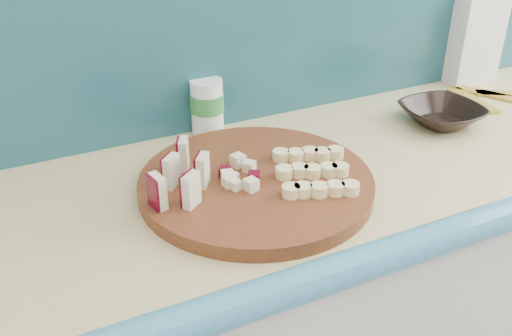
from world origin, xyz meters
The scene contains 10 objects.
kitchen_counter centered at (0.10, 1.50, 0.46)m, with size 2.20×0.63×0.91m.
backsplash centered at (0.10, 1.79, 1.16)m, with size 2.20×0.02×0.50m, color teal.
cutting_board centered at (-0.37, 1.48, 0.92)m, with size 0.45×0.45×0.03m, color #47200F.
apple_wedges centered at (-0.51, 1.50, 0.97)m, with size 0.13×0.18×0.06m.
apple_chunks centered at (-0.40, 1.49, 0.95)m, with size 0.07×0.07×0.02m.
banana_slices centered at (-0.27, 1.44, 0.95)m, with size 0.19×0.20×0.02m.
brown_bowl centered at (0.16, 1.56, 0.93)m, with size 0.18×0.18×0.05m, color black.
flour_bag centered at (0.43, 1.76, 1.03)m, with size 0.14×0.10×0.24m, color silver.
canister centered at (-0.36, 1.76, 0.98)m, with size 0.08×0.08×0.13m.
banana_peel centered at (0.39, 1.63, 0.91)m, with size 0.23×0.20×0.01m.
Camera 1 is at (-0.78, 0.63, 1.49)m, focal length 40.00 mm.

